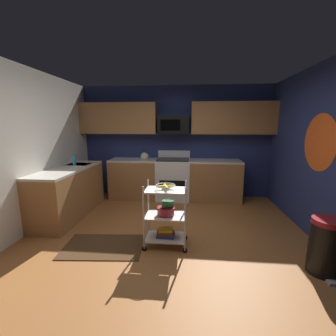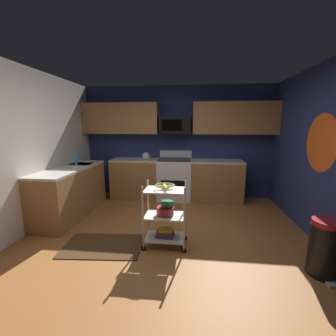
{
  "view_description": "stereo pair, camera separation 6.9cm",
  "coord_description": "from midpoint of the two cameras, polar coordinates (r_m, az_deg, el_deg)",
  "views": [
    {
      "loc": [
        0.32,
        -3.03,
        1.7
      ],
      "look_at": [
        0.01,
        0.39,
        1.05
      ],
      "focal_mm": 24.33,
      "sensor_mm": 36.0,
      "label": 1
    },
    {
      "loc": [
        0.39,
        -3.03,
        1.7
      ],
      "look_at": [
        0.01,
        0.39,
        1.05
      ],
      "focal_mm": 24.33,
      "sensor_mm": 36.0,
      "label": 2
    }
  ],
  "objects": [
    {
      "name": "fruit_bowl",
      "position": [
        3.13,
        -0.12,
        -4.58
      ],
      "size": [
        0.27,
        0.27,
        0.07
      ],
      "color": "silver",
      "rests_on": "rolling_cart"
    },
    {
      "name": "upper_cabinets",
      "position": [
        5.28,
        2.7,
        12.32
      ],
      "size": [
        4.4,
        0.33,
        0.7
      ],
      "color": "#9E6B3D"
    },
    {
      "name": "dish_soap_bottle",
      "position": [
        4.86,
        -21.69,
        1.91
      ],
      "size": [
        0.06,
        0.06,
        0.2
      ],
      "primitive_type": "cylinder",
      "color": "#2D8CBF",
      "rests_on": "counter_run"
    },
    {
      "name": "rolling_cart",
      "position": [
        3.26,
        -0.12,
        -11.77
      ],
      "size": [
        0.62,
        0.38,
        0.91
      ],
      "color": "silver",
      "rests_on": "ground"
    },
    {
      "name": "mixing_bowl_large",
      "position": [
        3.24,
        -0.1,
        -10.69
      ],
      "size": [
        0.25,
        0.25,
        0.11
      ],
      "color": "maroon",
      "rests_on": "rolling_cart"
    },
    {
      "name": "trash_can",
      "position": [
        3.28,
        35.23,
        -16.08
      ],
      "size": [
        0.34,
        0.42,
        0.66
      ],
      "color": "black",
      "rests_on": "ground"
    },
    {
      "name": "floor_rug",
      "position": [
        3.55,
        -15.37,
        -18.24
      ],
      "size": [
        1.15,
        0.78,
        0.01
      ],
      "primitive_type": "cube",
      "rotation": [
        0.0,
        0.0,
        0.08
      ],
      "color": "#472D19",
      "rests_on": "ground"
    },
    {
      "name": "mixing_bowl_small",
      "position": [
        3.23,
        0.41,
        -8.88
      ],
      "size": [
        0.18,
        0.18,
        0.08
      ],
      "color": "#387F4C",
      "rests_on": "rolling_cart"
    },
    {
      "name": "counter_run",
      "position": [
        4.95,
        -6.41,
        -3.81
      ],
      "size": [
        3.7,
        2.4,
        0.92
      ],
      "color": "#9E6B3D",
      "rests_on": "ground"
    },
    {
      "name": "book_stack",
      "position": [
        3.37,
        -0.11,
        -15.96
      ],
      "size": [
        0.26,
        0.18,
        0.12
      ],
      "color": "#1E4C8C",
      "rests_on": "rolling_cart"
    },
    {
      "name": "oven_range",
      "position": [
        5.29,
        2.04,
        -2.65
      ],
      "size": [
        0.76,
        0.65,
        1.1
      ],
      "color": "white",
      "rests_on": "ground"
    },
    {
      "name": "wall_back",
      "position": [
        5.49,
        2.71,
        6.51
      ],
      "size": [
        4.52,
        0.06,
        2.6
      ],
      "primitive_type": "cube",
      "color": "navy",
      "rests_on": "ground"
    },
    {
      "name": "kettle",
      "position": [
        5.28,
        -5.13,
        3.01
      ],
      "size": [
        0.21,
        0.18,
        0.26
      ],
      "color": "beige",
      "rests_on": "counter_run"
    },
    {
      "name": "floor",
      "position": [
        3.5,
        -0.27,
        -18.71
      ],
      "size": [
        4.4,
        4.8,
        0.04
      ],
      "primitive_type": "cube",
      "color": "#995B2D",
      "rests_on": "ground"
    },
    {
      "name": "wall_flower_decal",
      "position": [
        3.94,
        34.42,
        5.21
      ],
      "size": [
        0.0,
        0.84,
        0.84
      ],
      "primitive_type": "cylinder",
      "rotation": [
        0.0,
        1.57,
        0.0
      ],
      "color": "#E5591E"
    },
    {
      "name": "wall_left",
      "position": [
        4.0,
        -33.93,
        3.15
      ],
      "size": [
        0.06,
        4.8,
        2.6
      ],
      "primitive_type": "cube",
      "color": "silver",
      "rests_on": "ground"
    },
    {
      "name": "microwave",
      "position": [
        5.25,
        2.22,
        10.7
      ],
      "size": [
        0.7,
        0.39,
        0.4
      ],
      "color": "black"
    }
  ]
}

